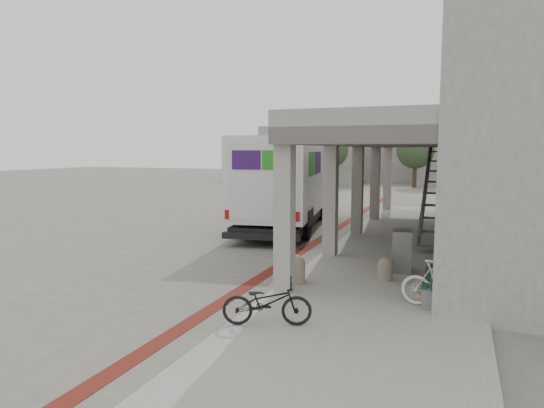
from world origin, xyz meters
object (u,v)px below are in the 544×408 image
at_px(bench, 435,282).
at_px(fedex_truck, 285,181).
at_px(bicycle_black, 267,302).
at_px(utility_cabinet, 402,251).
at_px(bicycle_cream, 442,285).

bearing_deg(bench, fedex_truck, 127.29).
xyz_separation_m(fedex_truck, bench, (6.19, -8.01, -1.49)).
xyz_separation_m(bench, bicycle_black, (-2.70, -2.75, 0.07)).
bearing_deg(utility_cabinet, fedex_truck, 126.33).
height_order(bicycle_black, bicycle_cream, bicycle_cream).
bearing_deg(utility_cabinet, bench, -71.30).
distance_m(utility_cabinet, bicycle_black, 5.11).
height_order(bench, bicycle_black, bicycle_black).
height_order(fedex_truck, bicycle_black, fedex_truck).
height_order(bench, bicycle_cream, bicycle_cream).
xyz_separation_m(bicycle_black, bicycle_cream, (2.85, 2.04, 0.06)).
distance_m(bench, bicycle_black, 3.86).
relative_size(bicycle_black, bicycle_cream, 1.00).
bearing_deg(fedex_truck, bicycle_black, -80.58).
bearing_deg(bicycle_cream, bicycle_black, 134.31).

